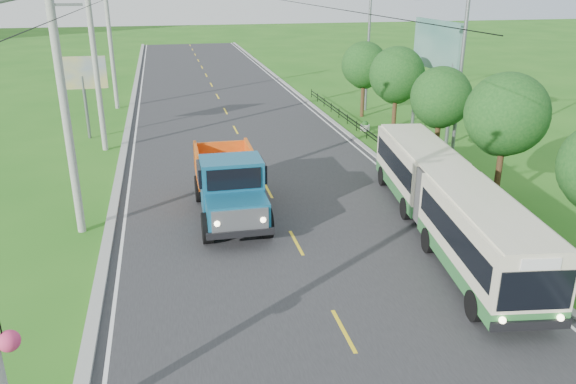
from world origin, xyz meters
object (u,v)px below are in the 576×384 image
object	(u,v)px
tree_back	(364,67)
streetlight_mid	(458,75)
planter_far	(365,126)
tree_fourth	(440,100)
billboard_left	(82,78)
pole_mid	(96,64)
streetlight_far	(366,46)
dump_truck	(229,181)
pole_near	(66,108)
planter_near	(495,217)
planter_mid	(415,161)
tree_fifth	(397,77)
tree_third	(505,118)
bus	(447,197)
billboard_right	(435,52)
pole_far	(111,43)

from	to	relation	value
tree_back	streetlight_mid	xyz separation A→B (m)	(0.79, -12.14, 1.25)
planter_far	tree_fourth	bearing A→B (deg)	-80.92
tree_back	streetlight_mid	world-z (taller)	streetlight_mid
streetlight_mid	billboard_left	world-z (taller)	streetlight_mid
pole_mid	streetlight_far	xyz separation A→B (m)	(18.90, 7.00, -0.19)
tree_back	dump_truck	distance (m)	20.86
billboard_left	pole_mid	bearing A→B (deg)	-67.58
pole_mid	billboard_left	xyz separation A→B (m)	(-1.24, 3.00, -1.23)
pole_near	planter_far	bearing A→B (deg)	37.63
streetlight_mid	pole_mid	bearing A→B (deg)	159.68
pole_near	planter_near	distance (m)	17.79
tree_fourth	planter_mid	bearing A→B (deg)	-173.61
planter_far	billboard_left	world-z (taller)	billboard_left
pole_near	tree_fifth	world-z (taller)	pole_near
tree_third	billboard_left	distance (m)	25.02
billboard_left	tree_back	bearing A→B (deg)	6.31
tree_fourth	tree_back	xyz separation A→B (m)	(0.00, 12.00, 0.07)
tree_back	bus	world-z (taller)	tree_back
planter_near	dump_truck	bearing A→B (deg)	163.36
planter_mid	streetlight_far	bearing A→B (deg)	81.70
pole_mid	streetlight_far	world-z (taller)	pole_mid
pole_near	billboard_right	size ratio (longest dim) A/B	1.37
tree_third	planter_near	distance (m)	4.46
planter_mid	planter_far	size ratio (longest dim) A/B	1.00
bus	billboard_right	bearing A→B (deg)	74.73
streetlight_mid	planter_near	distance (m)	9.46
planter_far	tree_third	bearing A→B (deg)	-84.82
planter_near	tree_back	bearing A→B (deg)	86.43
pole_far	bus	world-z (taller)	pole_far
planter_near	billboard_left	xyz separation A→B (m)	(-18.10, 18.00, 3.58)
tree_fifth	billboard_left	xyz separation A→B (m)	(-19.36, 3.86, 0.01)
pole_near	planter_far	distance (m)	21.83
streetlight_mid	billboard_right	world-z (taller)	streetlight_mid
billboard_left	bus	xyz separation A→B (m)	(15.40, -18.64, -2.20)
tree_third	tree_back	size ratio (longest dim) A/B	1.09
planter_near	planter_mid	xyz separation A→B (m)	(0.00, 8.00, 0.00)
bus	dump_truck	bearing A→B (deg)	162.81
planter_mid	billboard_right	distance (m)	8.68
tree_third	streetlight_far	distance (m)	19.90
tree_fourth	bus	xyz separation A→B (m)	(-3.96, -8.78, -1.92)
billboard_left	streetlight_mid	bearing A→B (deg)	-26.40
pole_near	dump_truck	world-z (taller)	pole_near
tree_fourth	planter_far	world-z (taller)	tree_fourth
planter_mid	dump_truck	world-z (taller)	dump_truck
planter_near	billboard_left	bearing A→B (deg)	135.16
tree_third	streetlight_far	bearing A→B (deg)	87.73
billboard_right	planter_mid	bearing A→B (deg)	-121.66
billboard_left	billboard_right	world-z (taller)	billboard_right
pole_mid	planter_far	world-z (taller)	pole_mid
planter_far	tree_back	bearing A→B (deg)	73.12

